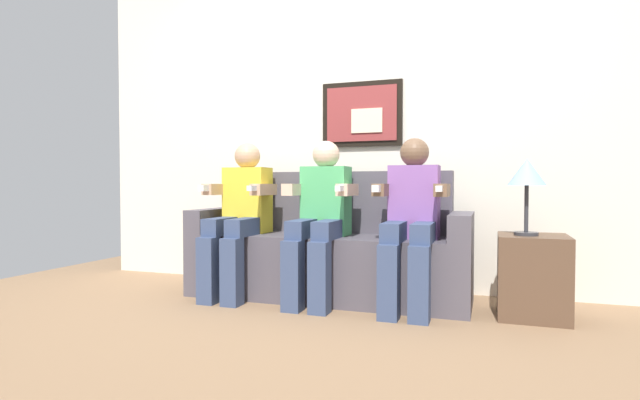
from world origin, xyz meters
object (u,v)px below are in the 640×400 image
object	(u,v)px
person_on_left	(240,212)
person_on_right	(411,216)
person_in_middle	(320,214)
couch	(328,254)
side_table_right	(533,276)
table_lamp	(527,176)

from	to	relation	value
person_on_left	person_on_right	xyz separation A→B (m)	(1.23, 0.00, 0.00)
person_on_left	person_on_right	world-z (taller)	same
person_in_middle	person_on_left	bearing A→B (deg)	-179.96
couch	side_table_right	bearing A→B (deg)	-4.54
couch	table_lamp	distance (m)	1.41
person_on_right	person_on_left	bearing A→B (deg)	180.00
couch	person_in_middle	world-z (taller)	person_in_middle
person_in_middle	table_lamp	world-z (taller)	person_in_middle
couch	table_lamp	bearing A→B (deg)	-6.19
person_in_middle	table_lamp	distance (m)	1.32
side_table_right	person_on_right	bearing A→B (deg)	-175.14
person_on_left	side_table_right	size ratio (longest dim) A/B	2.22
person_on_left	table_lamp	distance (m)	1.93
person_on_left	couch	bearing A→B (deg)	15.24
person_on_right	side_table_right	bearing A→B (deg)	4.86
side_table_right	couch	bearing A→B (deg)	175.46
couch	person_in_middle	size ratio (longest dim) A/B	1.78
person_in_middle	side_table_right	size ratio (longest dim) A/B	2.22
couch	person_on_right	size ratio (longest dim) A/B	1.78
person_on_right	side_table_right	size ratio (longest dim) A/B	2.22
couch	side_table_right	distance (m)	1.34
couch	person_on_left	size ratio (longest dim) A/B	1.78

